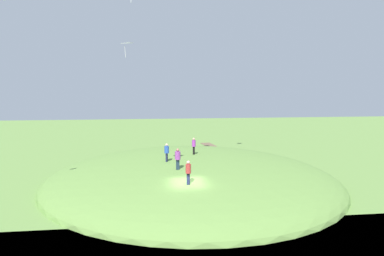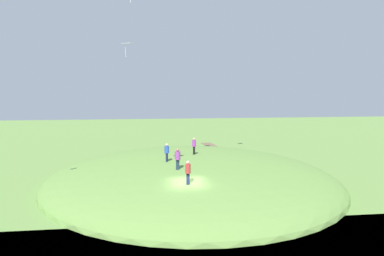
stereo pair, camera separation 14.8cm
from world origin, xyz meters
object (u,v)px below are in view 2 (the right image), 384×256
object	(u,v)px
person_watching_kites	(167,150)
person_on_hilltop	(178,156)
person_walking_path	(188,169)
kite_8	(128,44)
person_near_shore	(194,144)
mooring_post	(271,215)

from	to	relation	value
person_watching_kites	person_on_hilltop	size ratio (longest dim) A/B	0.94
person_watching_kites	person_on_hilltop	xyz separation A→B (m)	(-2.92, -0.71, -0.02)
person_walking_path	person_watching_kites	xyz separation A→B (m)	(6.66, 1.12, 0.29)
kite_8	person_near_shore	bearing A→B (deg)	-110.64
person_near_shore	person_walking_path	bearing A→B (deg)	34.21
person_walking_path	mooring_post	xyz separation A→B (m)	(-2.96, -5.24, -2.60)
person_walking_path	mooring_post	world-z (taller)	person_walking_path
person_on_hilltop	mooring_post	size ratio (longest dim) A/B	2.01
person_on_hilltop	kite_8	xyz separation A→B (m)	(8.30, 4.22, 9.98)
person_on_hilltop	mooring_post	world-z (taller)	person_on_hilltop
mooring_post	person_on_hilltop	bearing A→B (deg)	40.13
kite_8	mooring_post	distance (m)	22.07
person_watching_kites	person_on_hilltop	bearing A→B (deg)	43.72
person_watching_kites	person_on_hilltop	world-z (taller)	person_on_hilltop
person_walking_path	person_near_shore	bearing A→B (deg)	-75.13
kite_8	mooring_post	size ratio (longest dim) A/B	1.69
person_walking_path	mooring_post	distance (m)	6.55
person_near_shore	person_on_hilltop	bearing A→B (deg)	24.44
person_watching_kites	mooring_post	xyz separation A→B (m)	(-9.61, -6.36, -2.89)
person_walking_path	mooring_post	bearing A→B (deg)	175.73
kite_8	person_walking_path	bearing A→B (deg)	-159.00
person_watching_kites	mooring_post	world-z (taller)	person_watching_kites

